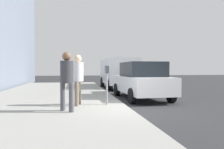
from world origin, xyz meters
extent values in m
plane|color=#2B2B2D|center=(0.00, 0.00, 0.00)|extent=(80.00, 80.00, 0.00)
cube|color=gray|center=(0.00, 3.00, 0.07)|extent=(28.00, 6.00, 0.15)
cylinder|color=gray|center=(0.52, 0.66, 0.72)|extent=(0.07, 0.07, 1.15)
cube|color=#383D42|center=(0.42, 0.66, 1.43)|extent=(0.16, 0.11, 0.26)
cube|color=#383D42|center=(0.62, 0.66, 1.43)|extent=(0.16, 0.11, 0.26)
cube|color=#268C33|center=(0.42, 0.60, 1.45)|extent=(0.10, 0.01, 0.10)
cube|color=#268C33|center=(0.62, 0.60, 1.45)|extent=(0.10, 0.01, 0.10)
cylinder|color=#726656|center=(0.73, 1.65, 0.58)|extent=(0.15, 0.15, 0.86)
cylinder|color=#726656|center=(0.35, 1.75, 0.58)|extent=(0.15, 0.15, 0.86)
cylinder|color=silver|center=(0.54, 1.70, 1.35)|extent=(0.39, 0.39, 0.68)
sphere|color=beige|center=(0.54, 1.70, 1.82)|extent=(0.27, 0.27, 0.27)
cylinder|color=#47474C|center=(-0.41, 2.18, 0.58)|extent=(0.15, 0.15, 0.86)
cylinder|color=#47474C|center=(-0.70, 1.91, 0.58)|extent=(0.15, 0.15, 0.86)
cylinder|color=#333338|center=(-0.55, 2.05, 1.36)|extent=(0.40, 0.40, 0.68)
sphere|color=brown|center=(-0.55, 2.05, 1.83)|extent=(0.27, 0.27, 0.27)
cube|color=silver|center=(2.85, -1.35, 0.71)|extent=(4.46, 2.00, 0.76)
cube|color=black|center=(2.65, -1.36, 1.43)|extent=(2.26, 1.77, 0.68)
cylinder|color=black|center=(4.25, -0.42, 0.33)|extent=(0.67, 0.24, 0.66)
cylinder|color=black|center=(4.31, -2.17, 0.33)|extent=(0.67, 0.24, 0.66)
cylinder|color=black|center=(1.39, -0.53, 0.33)|extent=(0.67, 0.24, 0.66)
cylinder|color=black|center=(1.46, -2.28, 0.33)|extent=(0.67, 0.24, 0.66)
cube|color=silver|center=(8.73, -1.35, 1.28)|extent=(5.21, 2.04, 1.80)
cylinder|color=black|center=(10.41, -0.39, 0.38)|extent=(0.76, 0.23, 0.76)
cylinder|color=black|center=(10.42, -2.29, 0.38)|extent=(0.76, 0.23, 0.76)
cylinder|color=black|center=(7.03, -0.41, 0.38)|extent=(0.76, 0.23, 0.76)
cylinder|color=black|center=(7.04, -2.31, 0.38)|extent=(0.76, 0.23, 0.76)
camera|label=1|loc=(-7.39, 1.79, 1.46)|focal=35.23mm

